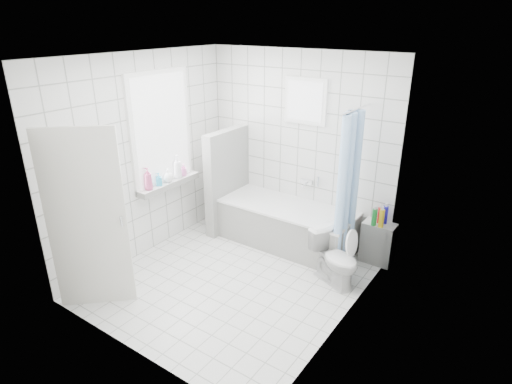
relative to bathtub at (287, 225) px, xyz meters
The scene contains 19 objects.
ground 1.16m from the bathtub, 93.88° to the right, with size 3.00×3.00×0.00m, color white.
ceiling 2.57m from the bathtub, 93.88° to the right, with size 3.00×3.00×0.00m, color white.
wall_back 1.08m from the bathtub, 101.51° to the left, with size 2.80×0.02×2.60m, color white.
wall_front 2.81m from the bathtub, 91.67° to the right, with size 2.80×0.02×2.60m, color white.
wall_left 2.11m from the bathtub, 142.69° to the right, with size 0.02×3.00×2.60m, color white.
wall_right 2.01m from the bathtub, 40.36° to the right, with size 0.02×3.00×2.60m, color white.
window_left 2.11m from the bathtub, 150.04° to the right, with size 0.01×0.90×1.40m, color white.
window_back 1.69m from the bathtub, 85.91° to the left, with size 0.50×0.01×0.50m, color white.
window_sill 1.71m from the bathtub, 149.24° to the right, with size 0.18×1.02×0.08m, color white.
door 2.65m from the bathtub, 113.92° to the right, with size 0.04×0.80×2.00m, color silver.
bathtub is the anchor object (origin of this frame).
partition_wall 1.10m from the bathtub, behind, with size 0.15×0.85×1.50m, color white.
tiled_ledge 1.24m from the bathtub, 11.90° to the left, with size 0.40×0.24×0.55m, color white.
toilet 1.07m from the bathtub, 26.48° to the right, with size 0.36×0.63×0.64m, color white.
curtain_rod 1.92m from the bathtub, ahead, with size 0.02×0.02×0.80m, color silver.
shower_curtain 1.20m from the bathtub, 10.06° to the right, with size 0.14×0.48×1.78m, color #54A0F6, non-canonical shape.
tub_faucet 0.66m from the bathtub, 73.38° to the left, with size 0.18×0.06×0.06m, color silver.
sill_bottles 1.79m from the bathtub, 147.91° to the right, with size 0.20×0.78×0.33m.
ledge_bottles 1.29m from the bathtub, 10.53° to the left, with size 0.16×0.19×0.23m.
Camera 1 is at (2.74, -3.48, 2.96)m, focal length 30.00 mm.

